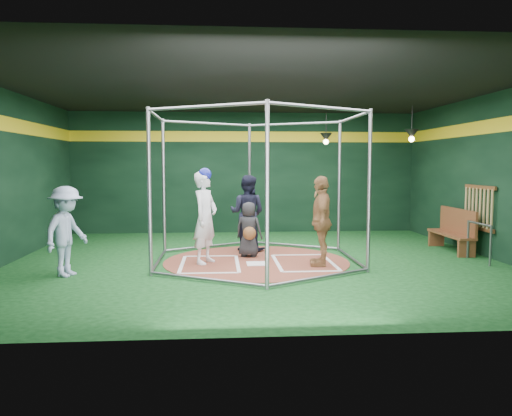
{
  "coord_description": "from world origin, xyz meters",
  "views": [
    {
      "loc": [
        -0.75,
        -10.1,
        2.0
      ],
      "look_at": [
        0.0,
        0.1,
        1.1
      ],
      "focal_mm": 35.0,
      "sensor_mm": 36.0,
      "label": 1
    }
  ],
  "objects": [
    {
      "name": "pendant_lamp_far",
      "position": [
        4.0,
        2.0,
        2.74
      ],
      "size": [
        0.34,
        0.34,
        0.9
      ],
      "color": "black",
      "rests_on": "room_shell"
    },
    {
      "name": "dugout_bench",
      "position": [
        4.63,
        0.89,
        0.5
      ],
      "size": [
        0.4,
        1.69,
        0.99
      ],
      "color": "brown",
      "rests_on": "ground"
    },
    {
      "name": "catcher_figure",
      "position": [
        -0.12,
        0.5,
        0.6
      ],
      "size": [
        0.68,
        0.67,
        1.18
      ],
      "color": "black",
      "rests_on": "clay_disc"
    },
    {
      "name": "bystander_blue",
      "position": [
        -3.48,
        -1.07,
        0.81
      ],
      "size": [
        0.93,
        1.19,
        1.61
      ],
      "primitive_type": "imported",
      "rotation": [
        0.0,
        0.0,
        1.21
      ],
      "color": "#A4B6DA",
      "rests_on": "ground"
    },
    {
      "name": "bat_rack",
      "position": [
        4.93,
        0.4,
        1.05
      ],
      "size": [
        0.07,
        1.25,
        0.98
      ],
      "color": "brown",
      "rests_on": "room_shell"
    },
    {
      "name": "home_plate",
      "position": [
        0.0,
        -0.3,
        0.02
      ],
      "size": [
        0.43,
        0.43,
        0.01
      ],
      "primitive_type": "cube",
      "color": "white",
      "rests_on": "clay_disc"
    },
    {
      "name": "batter_figure",
      "position": [
        -1.04,
        -0.14,
        0.96
      ],
      "size": [
        0.7,
        0.8,
        1.92
      ],
      "color": "silver",
      "rests_on": "clay_disc"
    },
    {
      "name": "batting_cage",
      "position": [
        -0.0,
        -0.0,
        1.5
      ],
      "size": [
        4.05,
        4.67,
        3.0
      ],
      "color": "gray",
      "rests_on": "ground"
    },
    {
      "name": "clay_disc",
      "position": [
        0.0,
        0.0,
        0.01
      ],
      "size": [
        3.8,
        3.8,
        0.01
      ],
      "primitive_type": "cylinder",
      "color": "brown",
      "rests_on": "ground"
    },
    {
      "name": "steel_railing",
      "position": [
        4.55,
        -0.36,
        0.54
      ],
      "size": [
        0.05,
        0.94,
        0.81
      ],
      "color": "slate",
      "rests_on": "ground"
    },
    {
      "name": "batter_box_left",
      "position": [
        -0.95,
        -0.25,
        0.02
      ],
      "size": [
        1.17,
        1.77,
        0.01
      ],
      "color": "white",
      "rests_on": "clay_disc"
    },
    {
      "name": "visitor_leopard",
      "position": [
        1.23,
        -0.52,
        0.89
      ],
      "size": [
        0.59,
        1.09,
        1.76
      ],
      "primitive_type": "imported",
      "rotation": [
        0.0,
        0.0,
        -1.73
      ],
      "color": "tan",
      "rests_on": "clay_disc"
    },
    {
      "name": "pendant_lamp_near",
      "position": [
        2.2,
        3.6,
        2.74
      ],
      "size": [
        0.34,
        0.34,
        0.9
      ],
      "color": "black",
      "rests_on": "room_shell"
    },
    {
      "name": "room_shell",
      "position": [
        0.0,
        0.01,
        1.75
      ],
      "size": [
        10.1,
        9.1,
        3.53
      ],
      "color": "#0C3713",
      "rests_on": "ground"
    },
    {
      "name": "batter_box_right",
      "position": [
        0.95,
        -0.25,
        0.02
      ],
      "size": [
        1.17,
        1.77,
        0.01
      ],
      "color": "white",
      "rests_on": "clay_disc"
    },
    {
      "name": "umpire",
      "position": [
        -0.11,
        1.29,
        0.88
      ],
      "size": [
        1.02,
        0.92,
        1.74
      ],
      "primitive_type": "imported",
      "rotation": [
        0.0,
        0.0,
        2.78
      ],
      "color": "black",
      "rests_on": "clay_disc"
    }
  ]
}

